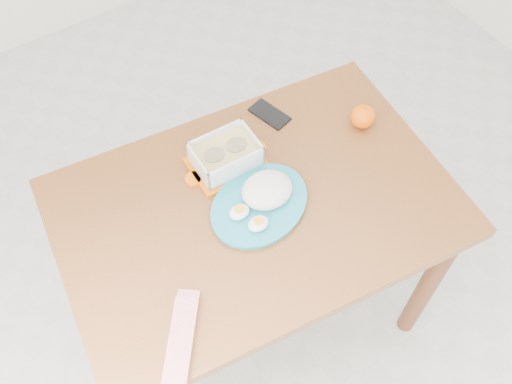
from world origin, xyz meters
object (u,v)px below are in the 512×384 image
rice_plate (262,199)px  smartphone (269,114)px  orange_fruit (363,116)px  food_container (226,156)px  dining_table (256,225)px

rice_plate → smartphone: bearing=36.4°
orange_fruit → food_container: bearing=167.4°
dining_table → smartphone: (0.21, 0.25, 0.12)m
food_container → orange_fruit: (0.42, -0.09, -0.01)m
dining_table → smartphone: size_ratio=9.19×
rice_plate → food_container: bearing=77.6°
dining_table → orange_fruit: orange_fruit is taller
dining_table → orange_fruit: (0.42, 0.07, 0.15)m
dining_table → orange_fruit: bearing=15.7°
rice_plate → smartphone: 0.33m
food_container → smartphone: size_ratio=1.66×
dining_table → rice_plate: bearing=-23.6°
dining_table → food_container: size_ratio=5.52×
orange_fruit → dining_table: bearing=-171.1°
orange_fruit → smartphone: bearing=138.9°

